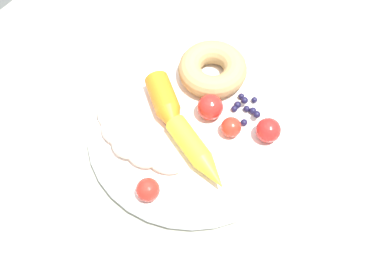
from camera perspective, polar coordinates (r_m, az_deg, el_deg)
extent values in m
plane|color=#4E524F|center=(1.37, 0.21, -14.09)|extent=(6.00, 6.00, 0.00)
cube|color=#9C9D8B|center=(0.72, 0.39, 2.98)|extent=(1.04, 0.89, 0.03)
cube|color=#A29692|center=(1.39, -2.54, 15.01)|extent=(0.05, 0.05, 0.70)
cylinder|color=silver|center=(0.67, 0.00, -0.27)|extent=(0.32, 0.32, 0.01)
torus|color=silver|center=(0.66, 0.00, 0.00)|extent=(0.34, 0.34, 0.01)
ellipsoid|color=beige|center=(0.68, -12.19, 1.75)|extent=(0.04, 0.05, 0.02)
ellipsoid|color=beige|center=(0.66, -11.27, -0.59)|extent=(0.04, 0.05, 0.02)
ellipsoid|color=beige|center=(0.64, -9.47, -2.67)|extent=(0.04, 0.05, 0.03)
ellipsoid|color=beige|center=(0.62, -6.81, -4.46)|extent=(0.03, 0.05, 0.02)
ellipsoid|color=beige|center=(0.62, -3.60, -5.52)|extent=(0.04, 0.05, 0.02)
cylinder|color=orange|center=(0.67, -4.14, 4.66)|extent=(0.07, 0.08, 0.04)
cone|color=orange|center=(0.64, -2.64, 0.79)|extent=(0.06, 0.06, 0.04)
cylinder|color=yellow|center=(0.63, -0.50, -1.78)|extent=(0.06, 0.09, 0.03)
cone|color=yellow|center=(0.61, 2.88, -6.36)|extent=(0.05, 0.06, 0.03)
torus|color=tan|center=(0.71, 2.72, 8.19)|extent=(0.12, 0.12, 0.04)
sphere|color=#191638|center=(0.68, 7.57, 2.65)|extent=(0.01, 0.01, 0.01)
sphere|color=#191638|center=(0.69, 8.63, 3.87)|extent=(0.01, 0.01, 0.01)
sphere|color=#191638|center=(0.68, 8.42, 2.38)|extent=(0.01, 0.01, 0.01)
sphere|color=#191638|center=(0.68, 6.31, 3.22)|extent=(0.01, 0.01, 0.01)
sphere|color=#191638|center=(0.68, 5.88, 2.67)|extent=(0.01, 0.01, 0.01)
sphere|color=#191638|center=(0.69, 6.84, 4.38)|extent=(0.01, 0.01, 0.01)
sphere|color=#191638|center=(0.67, 7.42, 1.06)|extent=(0.01, 0.01, 0.01)
sphere|color=#191638|center=(0.67, 8.97, 1.86)|extent=(0.01, 0.01, 0.01)
sphere|color=#191638|center=(0.68, 7.28, 3.83)|extent=(0.01, 0.01, 0.01)
sphere|color=red|center=(0.65, 10.68, -0.06)|extent=(0.04, 0.04, 0.04)
sphere|color=red|center=(0.60, -6.13, -8.48)|extent=(0.03, 0.03, 0.03)
sphere|color=red|center=(0.66, 2.53, 2.91)|extent=(0.04, 0.04, 0.04)
sphere|color=red|center=(0.65, 5.44, 0.12)|extent=(0.03, 0.03, 0.03)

